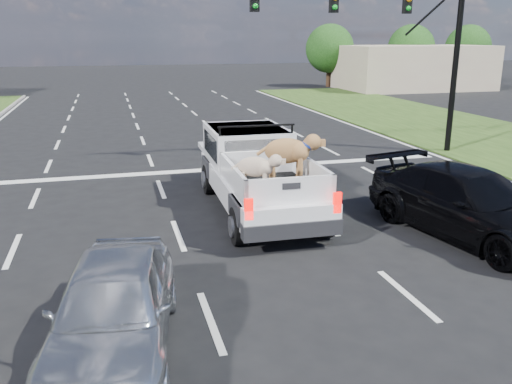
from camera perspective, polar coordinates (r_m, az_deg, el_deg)
ground at (r=9.31m, az=6.09°, el=-11.99°), size 160.00×160.00×0.00m
road_markings at (r=15.15m, az=-2.85°, el=-0.64°), size 17.75×60.00×0.01m
traffic_signal at (r=20.83m, az=14.98°, el=16.58°), size 9.11×0.31×7.00m
building_right at (r=48.66m, az=16.25°, el=12.48°), size 12.00×7.00×3.60m
tree_far_d at (r=49.46m, az=7.75°, el=14.73°), size 4.20×4.20×5.40m
tree_far_e at (r=53.06m, az=16.01°, el=14.36°), size 4.20×4.20×5.40m
tree_far_f at (r=56.36m, az=21.41°, el=13.96°), size 4.20×4.20×5.40m
pickup_truck at (r=13.90m, az=0.15°, el=2.29°), size 2.40×5.97×2.22m
silver_sedan at (r=8.05m, az=-14.77°, el=-11.63°), size 2.25×4.30×1.40m
black_coupe at (r=13.00m, az=21.57°, el=-1.17°), size 3.20×5.58×1.52m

